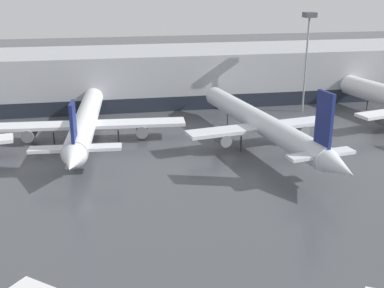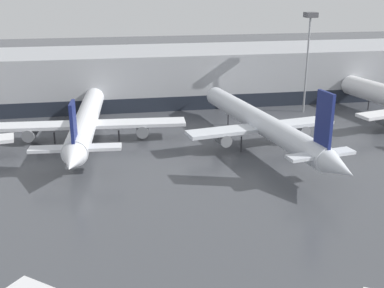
{
  "view_description": "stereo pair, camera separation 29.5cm",
  "coord_description": "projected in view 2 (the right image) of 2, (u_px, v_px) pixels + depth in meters",
  "views": [
    {
      "loc": [
        -16.14,
        -22.66,
        21.25
      ],
      "look_at": [
        -6.62,
        28.59,
        3.0
      ],
      "focal_mm": 45.0,
      "sensor_mm": 36.0,
      "label": 1
    },
    {
      "loc": [
        -15.85,
        -22.72,
        21.25
      ],
      "look_at": [
        -6.62,
        28.59,
        3.0
      ],
      "focal_mm": 45.0,
      "sensor_mm": 36.0,
      "label": 2
    }
  ],
  "objects": [
    {
      "name": "terminal_building",
      "position": [
        197.0,
        74.0,
        86.83
      ],
      "size": [
        160.0,
        31.57,
        9.0
      ],
      "color": "#9EA0A5",
      "rests_on": "ground_plane"
    },
    {
      "name": "parked_jet_0",
      "position": [
        86.0,
        121.0,
        64.59
      ],
      "size": [
        26.84,
        35.37,
        8.45
      ],
      "rotation": [
        0.0,
        0.0,
        1.5
      ],
      "color": "silver",
      "rests_on": "ground_plane"
    },
    {
      "name": "parked_jet_5",
      "position": [
        262.0,
        123.0,
        62.13
      ],
      "size": [
        20.38,
        37.39,
        10.28
      ],
      "rotation": [
        0.0,
        0.0,
        1.74
      ],
      "color": "silver",
      "rests_on": "ground_plane"
    },
    {
      "name": "apron_light_mast_1",
      "position": [
        309.0,
        33.0,
        75.57
      ],
      "size": [
        1.8,
        1.8,
        15.94
      ],
      "color": "gray",
      "rests_on": "ground_plane"
    }
  ]
}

